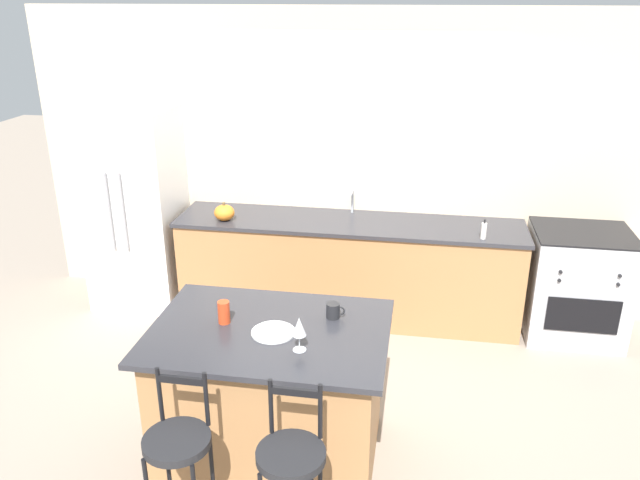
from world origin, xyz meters
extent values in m
plane|color=gray|center=(0.00, 0.00, 0.00)|extent=(18.00, 18.00, 0.00)
cube|color=beige|center=(0.00, 0.72, 1.35)|extent=(6.00, 0.07, 2.70)
cube|color=#A87547|center=(0.00, 0.39, 0.44)|extent=(3.03, 0.67, 0.89)
cube|color=#2D2D33|center=(0.00, 0.39, 0.90)|extent=(3.07, 0.70, 0.03)
cube|color=black|center=(0.00, 0.39, 0.91)|extent=(0.56, 0.36, 0.01)
cylinder|color=#ADAFB5|center=(0.00, 0.61, 1.03)|extent=(0.02, 0.02, 0.22)
cylinder|color=#ADAFB5|center=(0.00, 0.55, 1.13)|extent=(0.02, 0.12, 0.02)
cube|color=#A87547|center=(-0.24, -1.58, 0.44)|extent=(1.32, 0.90, 0.88)
cube|color=#2D2D33|center=(-0.24, -1.58, 0.90)|extent=(1.44, 1.02, 0.03)
cube|color=white|center=(-1.99, 0.36, 0.93)|extent=(0.80, 0.68, 1.86)
cylinder|color=#939399|center=(-2.06, 0.00, 1.02)|extent=(0.02, 0.02, 0.71)
cylinder|color=#939399|center=(-1.93, 0.00, 1.02)|extent=(0.02, 0.02, 0.71)
cube|color=#B7B7BC|center=(1.97, 0.36, 0.47)|extent=(0.80, 0.69, 0.94)
cube|color=black|center=(1.97, 0.00, 0.36)|extent=(0.57, 0.01, 0.30)
cube|color=black|center=(1.97, 0.36, 0.94)|extent=(0.80, 0.69, 0.02)
cylinder|color=black|center=(1.75, 0.00, 0.73)|extent=(0.03, 0.02, 0.03)
cylinder|color=black|center=(2.19, 0.00, 0.73)|extent=(0.03, 0.02, 0.03)
cylinder|color=black|center=(1.75, 0.00, 0.66)|extent=(0.03, 0.02, 0.03)
cylinder|color=black|center=(2.19, 0.00, 0.66)|extent=(0.03, 0.02, 0.03)
cylinder|color=black|center=(-0.67, -2.23, 0.33)|extent=(0.02, 0.02, 0.66)
cylinder|color=#232326|center=(-0.54, -2.36, 0.68)|extent=(0.35, 0.35, 0.04)
cylinder|color=black|center=(-0.67, -2.23, 0.86)|extent=(0.02, 0.02, 0.32)
cylinder|color=black|center=(-0.41, -2.23, 0.86)|extent=(0.02, 0.02, 0.32)
cube|color=black|center=(-0.54, -2.23, 0.97)|extent=(0.25, 0.02, 0.04)
cylinder|color=#232326|center=(0.05, -2.36, 0.68)|extent=(0.35, 0.35, 0.04)
cylinder|color=black|center=(-0.07, -2.23, 0.86)|extent=(0.02, 0.02, 0.32)
cylinder|color=black|center=(0.18, -2.23, 0.86)|extent=(0.02, 0.02, 0.32)
cube|color=black|center=(0.05, -2.23, 0.97)|extent=(0.25, 0.02, 0.04)
cylinder|color=white|center=(-0.21, -1.62, 0.92)|extent=(0.26, 0.26, 0.01)
torus|color=white|center=(-0.21, -1.62, 0.93)|extent=(0.25, 0.25, 0.01)
cylinder|color=white|center=(-0.02, -1.77, 0.92)|extent=(0.08, 0.08, 0.00)
cylinder|color=white|center=(-0.02, -1.77, 0.97)|extent=(0.01, 0.01, 0.09)
cone|color=white|center=(-0.02, -1.77, 1.07)|extent=(0.08, 0.08, 0.11)
cylinder|color=#232326|center=(0.11, -1.37, 0.97)|extent=(0.08, 0.08, 0.10)
torus|color=#232326|center=(0.16, -1.37, 0.97)|extent=(0.07, 0.01, 0.07)
cylinder|color=red|center=(-0.53, -1.54, 0.99)|extent=(0.07, 0.07, 0.14)
ellipsoid|color=orange|center=(-1.09, 0.22, 0.99)|extent=(0.18, 0.18, 0.14)
cylinder|color=brown|center=(-1.09, 0.22, 1.07)|extent=(0.03, 0.03, 0.02)
cylinder|color=silver|center=(1.13, 0.14, 0.99)|extent=(0.04, 0.04, 0.13)
cylinder|color=black|center=(1.13, 0.14, 1.07)|extent=(0.02, 0.02, 0.03)
camera|label=1|loc=(0.60, -4.76, 2.81)|focal=35.00mm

